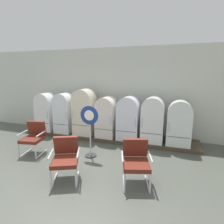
{
  "coord_description": "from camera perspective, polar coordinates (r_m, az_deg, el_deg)",
  "views": [
    {
      "loc": [
        2.13,
        -2.87,
        2.28
      ],
      "look_at": [
        0.29,
        2.75,
        1.04
      ],
      "focal_mm": 29.32,
      "sensor_mm": 36.0,
      "label": 1
    }
  ],
  "objects": [
    {
      "name": "refrigerator_1",
      "position": [
        7.02,
        -14.66,
        0.08
      ],
      "size": [
        0.63,
        0.63,
        1.47
      ],
      "color": "white",
      "rests_on": "display_plinth"
    },
    {
      "name": "display_plinth",
      "position": [
        6.65,
        -1.66,
        -7.67
      ],
      "size": [
        6.21,
        0.95,
        0.12
      ],
      "primitive_type": "cube",
      "color": "#44382A",
      "rests_on": "ground"
    },
    {
      "name": "armchair_left",
      "position": [
        5.78,
        -23.24,
        -6.92
      ],
      "size": [
        0.69,
        0.76,
        0.93
      ],
      "color": "silver",
      "rests_on": "ground"
    },
    {
      "name": "back_wall",
      "position": [
        6.9,
        0.05,
        6.31
      ],
      "size": [
        11.76,
        0.12,
        3.21
      ],
      "color": "silver",
      "rests_on": "ground"
    },
    {
      "name": "refrigerator_4",
      "position": [
        6.07,
        5.11,
        -1.6
      ],
      "size": [
        0.7,
        0.61,
        1.44
      ],
      "color": "white",
      "rests_on": "display_plinth"
    },
    {
      "name": "armchair_right",
      "position": [
        3.99,
        7.44,
        -14.51
      ],
      "size": [
        0.72,
        0.79,
        0.93
      ],
      "color": "silver",
      "rests_on": "ground"
    },
    {
      "name": "armchair_center",
      "position": [
        4.21,
        -14.35,
        -13.32
      ],
      "size": [
        0.77,
        0.83,
        0.93
      ],
      "color": "silver",
      "rests_on": "ground"
    },
    {
      "name": "refrigerator_5",
      "position": [
        5.99,
        12.6,
        -1.94
      ],
      "size": [
        0.69,
        0.7,
        1.45
      ],
      "color": "white",
      "rests_on": "display_plinth"
    },
    {
      "name": "refrigerator_6",
      "position": [
        5.94,
        20.21,
        -2.92
      ],
      "size": [
        0.71,
        0.61,
        1.38
      ],
      "color": "silver",
      "rests_on": "display_plinth"
    },
    {
      "name": "sign_stand",
      "position": [
        5.07,
        -6.92,
        -5.87
      ],
      "size": [
        0.51,
        0.32,
        1.45
      ],
      "color": "#2D2D30",
      "rests_on": "ground"
    },
    {
      "name": "refrigerator_0",
      "position": [
        7.48,
        -19.82,
        0.35
      ],
      "size": [
        0.67,
        0.63,
        1.45
      ],
      "color": "white",
      "rests_on": "display_plinth"
    },
    {
      "name": "refrigerator_3",
      "position": [
        6.33,
        -1.72,
        -1.19
      ],
      "size": [
        0.65,
        0.7,
        1.39
      ],
      "color": "silver",
      "rests_on": "display_plinth"
    },
    {
      "name": "refrigerator_2",
      "position": [
        6.61,
        -8.57,
        0.44
      ],
      "size": [
        0.71,
        0.67,
        1.64
      ],
      "color": "silver",
      "rests_on": "display_plinth"
    },
    {
      "name": "ground",
      "position": [
        4.26,
        -16.61,
        -21.53
      ],
      "size": [
        12.0,
        10.0,
        0.05
      ],
      "primitive_type": "cube",
      "color": "#4A4E46"
    }
  ]
}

